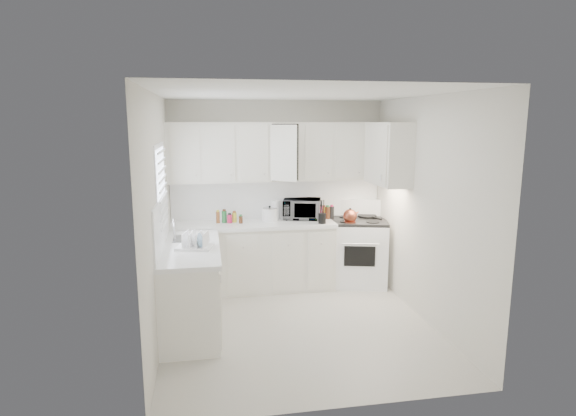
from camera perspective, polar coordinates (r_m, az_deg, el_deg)
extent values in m
plane|color=beige|center=(5.55, 1.28, -14.13)|extent=(3.20, 3.20, 0.00)
plane|color=white|center=(5.05, 1.40, 13.75)|extent=(3.20, 3.20, 0.00)
plane|color=silver|center=(6.70, -1.32, 1.80)|extent=(3.00, 0.00, 3.00)
plane|color=silver|center=(3.63, 6.26, -5.75)|extent=(3.00, 0.00, 3.00)
plane|color=silver|center=(5.08, -15.51, -1.40)|extent=(0.00, 3.20, 3.20)
plane|color=silver|center=(5.63, 16.49, -0.30)|extent=(0.00, 3.20, 3.20)
cube|color=silver|center=(6.42, -4.34, -2.01)|extent=(2.24, 0.64, 0.05)
cube|color=silver|center=(5.34, -11.79, -4.80)|extent=(0.64, 1.62, 0.05)
cube|color=white|center=(6.70, -1.30, 1.16)|extent=(2.98, 0.02, 0.55)
cube|color=white|center=(5.29, -15.16, -1.75)|extent=(0.02, 1.60, 0.55)
imported|color=gray|center=(6.63, 1.71, 0.17)|extent=(0.57, 0.41, 0.35)
cylinder|color=white|center=(6.59, -1.53, -0.24)|extent=(0.12, 0.12, 0.27)
cylinder|color=brown|center=(6.50, -8.50, -1.13)|extent=(0.06, 0.06, 0.13)
cylinder|color=#246D34|center=(6.42, -7.81, -1.27)|extent=(0.06, 0.06, 0.13)
cylinder|color=#D91D50|center=(6.51, -7.18, -1.09)|extent=(0.06, 0.06, 0.13)
cylinder|color=gold|center=(6.42, -6.47, -1.23)|extent=(0.06, 0.06, 0.13)
cylinder|color=#512C17|center=(6.51, -5.86, -1.04)|extent=(0.06, 0.06, 0.13)
cylinder|color=#D91D50|center=(6.72, 3.76, -0.40)|extent=(0.06, 0.06, 0.19)
cylinder|color=gold|center=(6.67, 4.34, -0.48)|extent=(0.06, 0.06, 0.19)
cylinder|color=#512C17|center=(6.74, 4.67, -0.37)|extent=(0.06, 0.06, 0.19)
cylinder|color=black|center=(6.70, 5.26, -0.45)|extent=(0.06, 0.06, 0.19)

